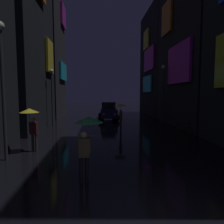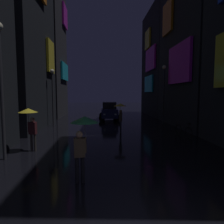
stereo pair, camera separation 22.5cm
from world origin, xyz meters
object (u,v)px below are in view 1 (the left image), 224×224
Objects in this scene: car_distant at (108,111)px; streetlamp_left_near at (2,76)px; pedestrian_far_right_green at (87,131)px; streetlamp_left_far at (52,90)px; pedestrian_foreground_right_yellow at (120,110)px; streetlamp_right_far at (163,87)px; pedestrian_midstreet_left_yellow at (31,118)px; bicycle_parked_at_storefront at (184,130)px.

streetlamp_left_near is at bearing -111.26° from car_distant.
streetlamp_left_far reaches higher than pedestrian_far_right_green.
streetlamp_left_far is (-3.56, 11.43, 1.46)m from pedestrian_far_right_green.
streetlamp_left_near reaches higher than streetlamp_left_far.
streetlamp_left_near is 9.04m from streetlamp_left_far.
streetlamp_left_near is at bearing -134.21° from pedestrian_foreground_right_yellow.
car_distant is (-0.46, 7.41, -0.74)m from pedestrian_foreground_right_yellow.
streetlamp_right_far is 0.95× the size of streetlamp_left_near.
pedestrian_midstreet_left_yellow is at bearing -110.37° from car_distant.
streetlamp_left_near reaches higher than pedestrian_midstreet_left_yellow.
streetlamp_right_far is 1.10× the size of streetlamp_left_far.
bicycle_parked_at_storefront is 6.34m from streetlamp_right_far.
pedestrian_foreground_right_yellow is at bearing 42.71° from pedestrian_midstreet_left_yellow.
bicycle_parked_at_storefront is 10.91m from streetlamp_left_near.
bicycle_parked_at_storefront is (6.04, 6.49, -1.28)m from pedestrian_far_right_green.
streetlamp_right_far reaches higher than pedestrian_foreground_right_yellow.
car_distant is at bearing 84.33° from pedestrian_far_right_green.
pedestrian_far_right_green is 4.69m from streetlamp_left_near.
streetlamp_right_far reaches higher than bicycle_parked_at_storefront.
pedestrian_foreground_right_yellow is at bearing -138.45° from streetlamp_right_far.
pedestrian_foreground_right_yellow is 0.43× the size of streetlamp_left_far.
streetlamp_left_far reaches higher than pedestrian_midstreet_left_yellow.
pedestrian_midstreet_left_yellow is (-4.88, -4.51, 0.00)m from pedestrian_foreground_right_yellow.
pedestrian_far_right_green is 0.51× the size of car_distant.
pedestrian_foreground_right_yellow reaches higher than car_distant.
car_distant is at bearing 38.71° from streetlamp_left_far.
streetlamp_left_far is at bearing 149.21° from pedestrian_foreground_right_yellow.
pedestrian_foreground_right_yellow is 6.18m from streetlamp_right_far.
bicycle_parked_at_storefront is 0.43× the size of car_distant.
streetlamp_left_near reaches higher than car_distant.
streetlamp_left_near is (-5.56, -5.72, 1.89)m from pedestrian_foreground_right_yellow.
bicycle_parked_at_storefront is 10.11m from car_distant.
bicycle_parked_at_storefront is 11.14m from streetlamp_left_far.
bicycle_parked_at_storefront is (8.92, 2.88, -1.28)m from pedestrian_midstreet_left_yellow.
streetlamp_left_near is (-5.11, -13.13, 2.64)m from car_distant.
streetlamp_left_near is at bearing -119.38° from pedestrian_midstreet_left_yellow.
streetlamp_right_far is at bearing 61.89° from pedestrian_far_right_green.
pedestrian_foreground_right_yellow is at bearing 76.16° from pedestrian_far_right_green.
streetlamp_right_far is at bearing 41.55° from pedestrian_foreground_right_yellow.
pedestrian_midstreet_left_yellow is 0.51× the size of car_distant.
pedestrian_far_right_green is 15.62m from car_distant.
streetlamp_left_far is (-10.00, -0.62, -0.28)m from streetlamp_right_far.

